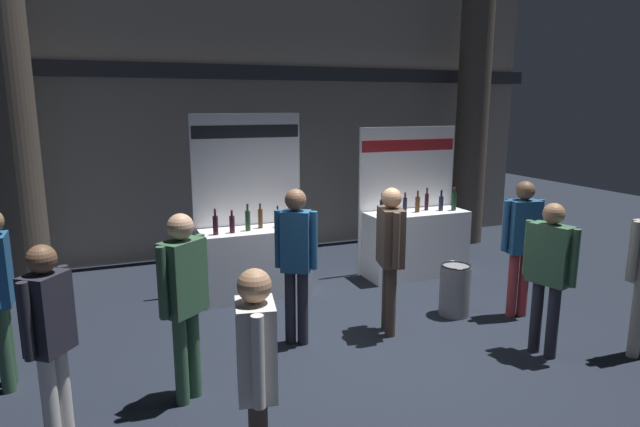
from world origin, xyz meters
TOP-DOWN VIEW (x-y plane):
  - ground_plane at (0.00, 0.00)m, footprint 24.00×24.00m
  - hall_colonnade at (0.00, 4.29)m, footprint 11.04×1.38m
  - exhibitor_booth_0 at (-0.86, 2.04)m, footprint 1.58×0.66m
  - exhibitor_booth_1 at (1.76, 2.01)m, footprint 1.71×0.66m
  - trash_bin at (1.36, 0.36)m, footprint 0.40×0.40m
  - visitor_0 at (-1.88, -1.95)m, footprint 0.31×0.49m
  - visitor_1 at (-2.15, -0.45)m, footprint 0.46×0.43m
  - visitor_2 at (0.29, 0.18)m, footprint 0.34×0.57m
  - visitor_3 at (2.09, 0.03)m, footprint 0.53×0.32m
  - visitor_5 at (-0.83, 0.31)m, footprint 0.43×0.35m
  - visitor_6 at (-3.21, -0.74)m, footprint 0.39×0.41m
  - visitor_9 at (1.59, -0.94)m, footprint 0.32×0.58m

SIDE VIEW (x-z plane):
  - ground_plane at x=0.00m, z-range 0.00..0.00m
  - trash_bin at x=1.36m, z-range 0.00..0.68m
  - exhibitor_booth_1 at x=1.76m, z-range -0.56..1.79m
  - exhibitor_booth_0 at x=-0.86m, z-range -0.67..1.91m
  - visitor_6 at x=-3.21m, z-range 0.15..1.81m
  - visitor_0 at x=-1.88m, z-range 0.15..1.83m
  - visitor_9 at x=1.59m, z-range 0.16..1.85m
  - visitor_5 at x=-0.83m, z-range 0.16..1.96m
  - visitor_1 at x=-2.15m, z-range 0.18..1.94m
  - visitor_3 at x=2.09m, z-range 0.18..1.94m
  - visitor_2 at x=0.29m, z-range 0.19..1.95m
  - hall_colonnade at x=0.00m, z-range -0.03..5.85m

